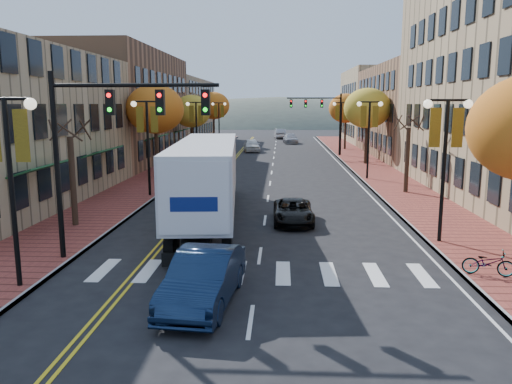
# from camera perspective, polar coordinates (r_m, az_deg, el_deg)

# --- Properties ---
(ground) EXTENTS (200.00, 200.00, 0.00)m
(ground) POSITION_cam_1_polar(r_m,az_deg,el_deg) (15.88, -0.18, -11.58)
(ground) COLOR black
(ground) RESTS_ON ground
(sidewalk_left) EXTENTS (4.00, 85.00, 0.15)m
(sidewalk_left) POSITION_cam_1_polar(r_m,az_deg,el_deg) (48.59, -8.79, 3.09)
(sidewalk_left) COLOR brown
(sidewalk_left) RESTS_ON ground
(sidewalk_right) EXTENTS (4.00, 85.00, 0.15)m
(sidewalk_right) POSITION_cam_1_polar(r_m,az_deg,el_deg) (48.30, 12.65, 2.92)
(sidewalk_right) COLOR brown
(sidewalk_right) RESTS_ON ground
(building_left_mid) EXTENTS (12.00, 24.00, 11.00)m
(building_left_mid) POSITION_cam_1_polar(r_m,az_deg,el_deg) (53.77, -16.67, 9.24)
(building_left_mid) COLOR brown
(building_left_mid) RESTS_ON ground
(building_left_far) EXTENTS (12.00, 26.00, 9.50)m
(building_left_far) POSITION_cam_1_polar(r_m,az_deg,el_deg) (77.81, -10.48, 9.06)
(building_left_far) COLOR #9E8966
(building_left_far) RESTS_ON ground
(building_right_mid) EXTENTS (15.00, 24.00, 10.00)m
(building_right_mid) POSITION_cam_1_polar(r_m,az_deg,el_deg) (59.45, 20.44, 8.59)
(building_right_mid) COLOR brown
(building_right_mid) RESTS_ON ground
(building_right_far) EXTENTS (15.00, 20.00, 11.00)m
(building_right_far) POSITION_cam_1_polar(r_m,az_deg,el_deg) (80.71, 15.76, 9.41)
(building_right_far) COLOR #9E8966
(building_right_far) RESTS_ON ground
(tree_left_a) EXTENTS (0.28, 0.28, 4.20)m
(tree_left_a) POSITION_cam_1_polar(r_m,az_deg,el_deg) (25.02, -20.20, 1.14)
(tree_left_a) COLOR #382619
(tree_left_a) RESTS_ON sidewalk_left
(tree_left_b) EXTENTS (4.48, 4.48, 7.21)m
(tree_left_b) POSITION_cam_1_polar(r_m,az_deg,el_deg) (39.96, -11.46, 9.26)
(tree_left_b) COLOR #382619
(tree_left_b) RESTS_ON sidewalk_left
(tree_left_c) EXTENTS (4.16, 4.16, 6.69)m
(tree_left_c) POSITION_cam_1_polar(r_m,az_deg,el_deg) (55.62, -7.36, 9.13)
(tree_left_c) COLOR #382619
(tree_left_c) RESTS_ON sidewalk_left
(tree_left_d) EXTENTS (4.61, 4.61, 7.42)m
(tree_left_d) POSITION_cam_1_polar(r_m,az_deg,el_deg) (73.40, -4.87, 9.80)
(tree_left_d) COLOR #382619
(tree_left_d) RESTS_ON sidewalk_left
(tree_right_b) EXTENTS (0.28, 0.28, 4.20)m
(tree_right_b) POSITION_cam_1_polar(r_m,az_deg,el_deg) (33.95, 16.88, 3.51)
(tree_right_b) COLOR #382619
(tree_right_b) RESTS_ON sidewalk_right
(tree_right_c) EXTENTS (4.48, 4.48, 7.21)m
(tree_right_c) POSITION_cam_1_polar(r_m,az_deg,el_deg) (49.43, 12.60, 9.33)
(tree_right_c) COLOR #382619
(tree_right_c) RESTS_ON sidewalk_right
(tree_right_d) EXTENTS (4.35, 4.35, 7.00)m
(tree_right_d) POSITION_cam_1_polar(r_m,az_deg,el_deg) (65.26, 10.24, 9.38)
(tree_right_d) COLOR #382619
(tree_right_d) RESTS_ON sidewalk_right
(lamp_left_a) EXTENTS (1.96, 0.36, 6.05)m
(lamp_left_a) POSITION_cam_1_polar(r_m,az_deg,el_deg) (16.98, -26.41, 3.73)
(lamp_left_a) COLOR black
(lamp_left_a) RESTS_ON ground
(lamp_left_b) EXTENTS (1.96, 0.36, 6.05)m
(lamp_left_b) POSITION_cam_1_polar(r_m,az_deg,el_deg) (31.88, -12.30, 7.01)
(lamp_left_b) COLOR black
(lamp_left_b) RESTS_ON ground
(lamp_left_c) EXTENTS (1.96, 0.36, 6.05)m
(lamp_left_c) POSITION_cam_1_polar(r_m,az_deg,el_deg) (49.47, -6.85, 8.16)
(lamp_left_c) COLOR black
(lamp_left_c) RESTS_ON ground
(lamp_left_d) EXTENTS (1.96, 0.36, 6.05)m
(lamp_left_d) POSITION_cam_1_polar(r_m,az_deg,el_deg) (67.27, -4.26, 8.68)
(lamp_left_d) COLOR black
(lamp_left_d) RESTS_ON ground
(lamp_right_a) EXTENTS (1.96, 0.36, 6.05)m
(lamp_right_a) POSITION_cam_1_polar(r_m,az_deg,el_deg) (21.86, 20.84, 5.30)
(lamp_right_a) COLOR black
(lamp_right_a) RESTS_ON ground
(lamp_right_b) EXTENTS (1.96, 0.36, 6.05)m
(lamp_right_b) POSITION_cam_1_polar(r_m,az_deg,el_deg) (39.35, 12.80, 7.52)
(lamp_right_b) COLOR black
(lamp_right_b) RESTS_ON ground
(lamp_right_c) EXTENTS (1.96, 0.36, 6.05)m
(lamp_right_c) POSITION_cam_1_polar(r_m,az_deg,el_deg) (57.16, 9.71, 8.33)
(lamp_right_c) COLOR black
(lamp_right_c) RESTS_ON ground
(traffic_mast_near) EXTENTS (6.10, 0.35, 7.00)m
(traffic_mast_near) POSITION_cam_1_polar(r_m,az_deg,el_deg) (18.84, -16.68, 6.80)
(traffic_mast_near) COLOR black
(traffic_mast_near) RESTS_ON ground
(traffic_mast_far) EXTENTS (6.10, 0.34, 7.00)m
(traffic_mast_far) POSITION_cam_1_polar(r_m,az_deg,el_deg) (56.94, 7.69, 9.01)
(traffic_mast_far) COLOR black
(traffic_mast_far) RESTS_ON ground
(semi_truck) EXTENTS (3.95, 16.53, 4.09)m
(semi_truck) POSITION_cam_1_polar(r_m,az_deg,el_deg) (25.14, -5.47, 2.08)
(semi_truck) COLOR black
(semi_truck) RESTS_ON ground
(navy_sedan) EXTENTS (2.16, 4.96, 1.59)m
(navy_sedan) POSITION_cam_1_polar(r_m,az_deg,el_deg) (14.98, -6.00, -9.76)
(navy_sedan) COLOR #0D1B35
(navy_sedan) RESTS_ON ground
(black_suv) EXTENTS (2.02, 4.24, 1.17)m
(black_suv) POSITION_cam_1_polar(r_m,az_deg,el_deg) (24.86, 4.27, -2.22)
(black_suv) COLOR black
(black_suv) RESTS_ON ground
(car_far_white) EXTENTS (2.48, 4.88, 1.59)m
(car_far_white) POSITION_cam_1_polar(r_m,az_deg,el_deg) (62.17, -0.51, 5.37)
(car_far_white) COLOR silver
(car_far_white) RESTS_ON ground
(car_far_silver) EXTENTS (2.39, 5.07, 1.43)m
(car_far_silver) POSITION_cam_1_polar(r_m,az_deg,el_deg) (75.56, 3.95, 6.11)
(car_far_silver) COLOR #9C9CA3
(car_far_silver) RESTS_ON ground
(car_far_oncoming) EXTENTS (2.24, 5.12, 1.64)m
(car_far_oncoming) POSITION_cam_1_polar(r_m,az_deg,el_deg) (86.08, 2.75, 6.67)
(car_far_oncoming) COLOR #A3A2AA
(car_far_oncoming) RESTS_ON ground
(bicycle) EXTENTS (1.75, 0.99, 0.87)m
(bicycle) POSITION_cam_1_polar(r_m,az_deg,el_deg) (18.65, 25.03, -7.33)
(bicycle) COLOR gray
(bicycle) RESTS_ON sidewalk_right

